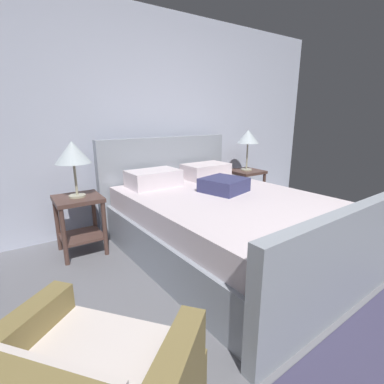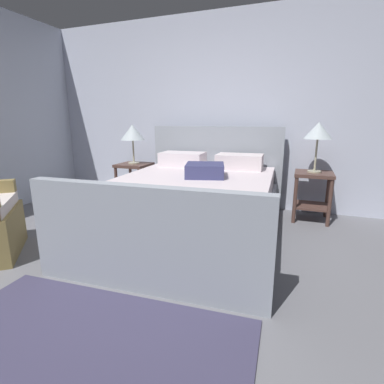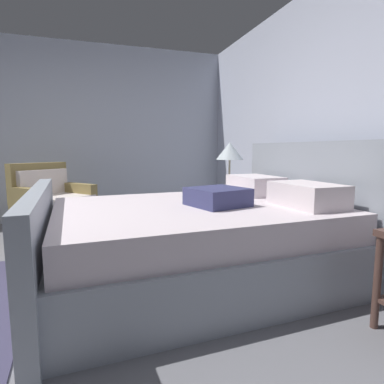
# 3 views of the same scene
# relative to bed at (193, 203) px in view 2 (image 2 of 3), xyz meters

# --- Properties ---
(ground_plane) EXTENTS (5.34, 5.43, 0.02)m
(ground_plane) POSITION_rel_bed_xyz_m (-0.05, -1.44, -0.35)
(ground_plane) COLOR slate
(wall_back) EXTENTS (5.46, 0.12, 2.62)m
(wall_back) POSITION_rel_bed_xyz_m (-0.05, 1.34, 0.97)
(wall_back) COLOR silver
(wall_back) RESTS_ON ground
(bed) EXTENTS (1.90, 2.44, 1.13)m
(bed) POSITION_rel_bed_xyz_m (0.00, 0.00, 0.00)
(bed) COLOR #979FAA
(bed) RESTS_ON ground
(nightstand_right) EXTENTS (0.44, 0.44, 0.60)m
(nightstand_right) POSITION_rel_bed_xyz_m (1.21, 0.94, 0.06)
(nightstand_right) COLOR #52372F
(nightstand_right) RESTS_ON ground
(table_lamp_right) EXTENTS (0.32, 0.32, 0.59)m
(table_lamp_right) POSITION_rel_bed_xyz_m (1.21, 0.94, 0.73)
(table_lamp_right) COLOR #B7B293
(table_lamp_right) RESTS_ON nightstand_right
(nightstand_left) EXTENTS (0.44, 0.44, 0.60)m
(nightstand_left) POSITION_rel_bed_xyz_m (-1.21, 0.82, 0.06)
(nightstand_left) COLOR #52372F
(nightstand_left) RESTS_ON ground
(table_lamp_left) EXTENTS (0.34, 0.34, 0.55)m
(table_lamp_left) POSITION_rel_bed_xyz_m (-1.21, 0.82, 0.69)
(table_lamp_left) COLOR #B7B293
(table_lamp_left) RESTS_ON nightstand_left
(area_rug) EXTENTS (1.89, 1.01, 0.01)m
(area_rug) POSITION_rel_bed_xyz_m (0.00, -1.73, -0.34)
(area_rug) COLOR #3E3B57
(area_rug) RESTS_ON ground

